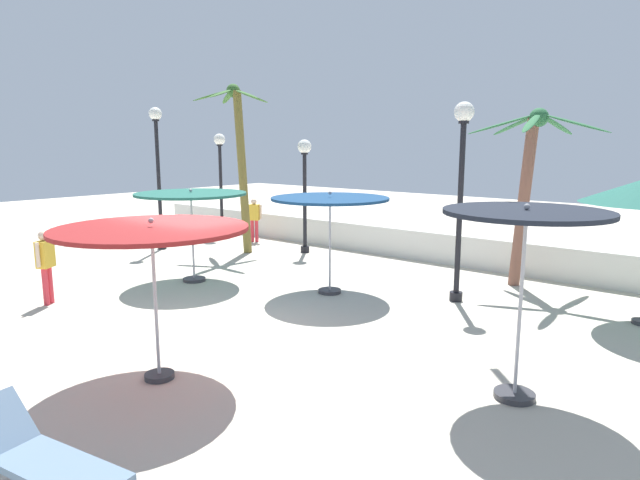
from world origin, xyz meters
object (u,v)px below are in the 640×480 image
(patio_umbrella_3, at_px, (152,235))
(guest_0, at_px, (46,260))
(lamp_post_3, at_px, (220,168))
(guest_1, at_px, (254,216))
(lamp_post_0, at_px, (158,159))
(patio_umbrella_1, at_px, (330,204))
(palm_tree_1, at_px, (528,173))
(palm_tree_2, at_px, (239,149))
(lounge_chair_0, at_px, (44,460))
(lamp_post_2, at_px, (305,176))
(patio_umbrella_4, at_px, (525,230))
(patio_umbrella_2, at_px, (191,199))
(lamp_post_1, at_px, (462,171))

(patio_umbrella_3, height_order, guest_0, patio_umbrella_3)
(lamp_post_3, height_order, guest_1, lamp_post_3)
(lamp_post_0, distance_m, guest_0, 6.56)
(lamp_post_0, height_order, lamp_post_3, lamp_post_0)
(patio_umbrella_1, distance_m, lamp_post_3, 8.97)
(guest_1, bearing_deg, palm_tree_1, -0.34)
(palm_tree_2, xyz_separation_m, lounge_chair_0, (7.72, -9.52, -2.87))
(guest_0, bearing_deg, lamp_post_2, 86.41)
(patio_umbrella_3, xyz_separation_m, lamp_post_3, (-9.16, 8.91, 0.40))
(patio_umbrella_4, xyz_separation_m, lamp_post_3, (-13.38, 6.20, 0.24))
(palm_tree_2, relative_size, lamp_post_3, 1.38)
(lounge_chair_0, height_order, guest_0, guest_0)
(palm_tree_2, bearing_deg, patio_umbrella_4, -23.49)
(palm_tree_2, bearing_deg, patio_umbrella_3, -49.32)
(patio_umbrella_4, xyz_separation_m, palm_tree_2, (-10.46, 4.55, 0.96))
(palm_tree_2, distance_m, lamp_post_3, 3.43)
(patio_umbrella_2, xyz_separation_m, lamp_post_0, (-4.27, 1.96, 0.88))
(patio_umbrella_1, distance_m, patio_umbrella_2, 3.56)
(patio_umbrella_4, bearing_deg, palm_tree_2, 156.51)
(lamp_post_0, xyz_separation_m, lamp_post_1, (10.11, 0.63, -0.11))
(patio_umbrella_3, xyz_separation_m, patio_umbrella_4, (4.23, 2.71, 0.17))
(patio_umbrella_3, height_order, palm_tree_1, palm_tree_1)
(patio_umbrella_3, bearing_deg, guest_0, 172.51)
(palm_tree_1, bearing_deg, lamp_post_3, 178.76)
(palm_tree_1, distance_m, lamp_post_0, 11.12)
(patio_umbrella_1, relative_size, lamp_post_0, 0.58)
(patio_umbrella_2, bearing_deg, patio_umbrella_4, -7.95)
(lamp_post_3, bearing_deg, lounge_chair_0, -46.40)
(palm_tree_1, bearing_deg, lamp_post_0, -165.40)
(patio_umbrella_2, relative_size, palm_tree_1, 0.64)
(palm_tree_2, relative_size, lamp_post_0, 1.15)
(palm_tree_2, height_order, lamp_post_1, palm_tree_2)
(guest_1, bearing_deg, guest_0, -75.23)
(patio_umbrella_1, height_order, palm_tree_1, palm_tree_1)
(lamp_post_2, distance_m, guest_1, 3.02)
(lamp_post_3, xyz_separation_m, lounge_chair_0, (10.64, -11.17, -2.15))
(lamp_post_2, xyz_separation_m, lamp_post_3, (-4.57, 0.47, 0.13))
(patio_umbrella_4, relative_size, guest_0, 1.65)
(patio_umbrella_3, bearing_deg, palm_tree_2, 130.68)
(lamp_post_0, relative_size, lamp_post_1, 1.07)
(patio_umbrella_3, distance_m, lounge_chair_0, 3.22)
(palm_tree_1, height_order, lamp_post_2, palm_tree_1)
(lamp_post_2, bearing_deg, patio_umbrella_4, -33.05)
(lamp_post_1, bearing_deg, patio_umbrella_4, -54.60)
(palm_tree_1, height_order, guest_0, palm_tree_1)
(lamp_post_1, distance_m, lounge_chair_0, 9.09)
(patio_umbrella_2, height_order, lamp_post_3, lamp_post_3)
(palm_tree_1, height_order, guest_1, palm_tree_1)
(guest_1, bearing_deg, patio_umbrella_3, -50.47)
(lamp_post_1, height_order, lamp_post_2, lamp_post_1)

